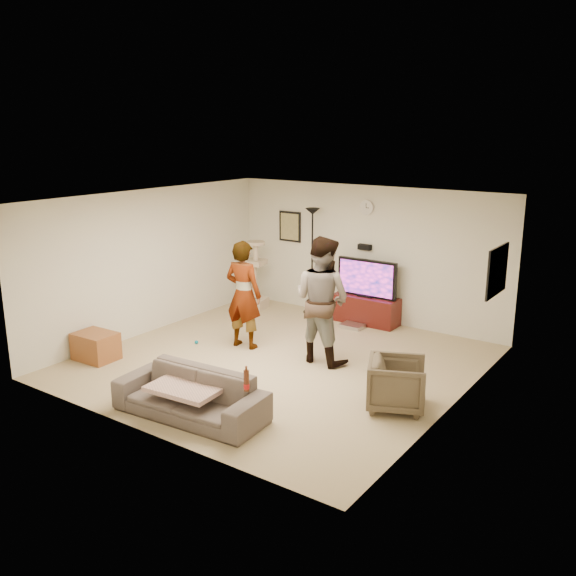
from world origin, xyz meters
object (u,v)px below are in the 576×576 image
Objects in this scene: tv at (367,278)px; beer_bottle at (246,381)px; cat_tree at (254,274)px; person_right at (322,300)px; floor_lamp at (312,261)px; armchair at (397,384)px; tv_stand at (366,310)px; person_left at (243,295)px; sofa at (190,395)px; side_table at (96,346)px.

beer_bottle is (0.91, -4.63, -0.15)m from tv.
cat_tree is 0.71× the size of person_right.
armchair is at bearing -42.62° from floor_lamp.
tv_stand is at bearing -76.48° from person_right.
beer_bottle is at bearing 124.68° from person_left.
sofa is (0.01, -4.63, 0.03)m from tv_stand.
tv is 3.61m from armchair.
tv_stand is 1.91× the size of side_table.
side_table is at bearing 44.43° from person_left.
cat_tree is 2.26m from person_left.
floor_lamp reaches higher than tv.
tv_stand is 0.63× the size of person_right.
side_table is at bearing -94.40° from cat_tree.
beer_bottle is at bearing -65.63° from floor_lamp.
floor_lamp is 4.82m from sofa.
person_right is 0.99× the size of sofa.
tv_stand is 0.89× the size of cat_tree.
floor_lamp is at bearing 23.19° from armchair.
person_right is at bearing -53.78° from floor_lamp.
cat_tree is 0.78× the size of person_left.
tv_stand is 4.63m from sofa.
floor_lamp is 2.81× the size of armchair.
side_table is at bearing -108.99° from floor_lamp.
armchair is (3.05, -0.68, -0.56)m from person_left.
side_table is at bearing 162.87° from sofa.
beer_bottle is at bearing -4.33° from sofa.
side_table is at bearing 170.45° from beer_bottle.
tv_stand is at bearing 9.92° from cat_tree.
floor_lamp is at bearing 71.01° from side_table.
cat_tree is (-2.28, -0.40, 0.43)m from tv_stand.
beer_bottle is (0.59, -2.56, -0.28)m from person_right.
side_table is (-2.89, -1.98, -0.76)m from person_right.
armchair is (4.30, -2.55, -0.36)m from cat_tree.
armchair is (2.00, 1.68, 0.04)m from sofa.
tv is 1.59× the size of armchair.
tv is 4.67m from sofa.
person_left is at bearing -114.57° from tv.
floor_lamp is at bearing -179.16° from tv_stand.
person_right reaches higher than armchair.
sofa is at bearing 105.77° from armchair.
cat_tree is 5.01m from armchair.
person_right is (0.33, -2.07, 0.72)m from tv_stand.
side_table is (-0.28, -3.65, -0.47)m from cat_tree.
tv is at bearing 9.92° from cat_tree.
tv reaches higher than tv_stand.
armchair is 1.13× the size of side_table.
cat_tree is 5.30m from beer_bottle.
person_left reaches higher than sofa.
tv is 4.63× the size of beer_bottle.
tv_stand is 0.62× the size of sofa.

